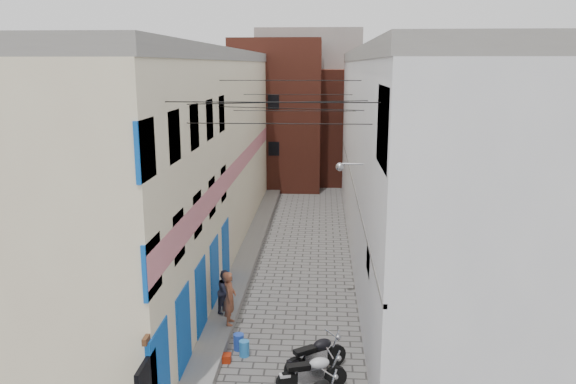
% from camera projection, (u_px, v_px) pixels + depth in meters
% --- Properties ---
extents(plinth, '(0.90, 26.00, 0.25)m').
position_uv_depth(plinth, '(250.00, 250.00, 25.39)').
color(plinth, gray).
rests_on(plinth, ground).
extents(building_left, '(5.10, 27.00, 9.00)m').
position_uv_depth(building_left, '(182.00, 154.00, 24.55)').
color(building_left, beige).
rests_on(building_left, ground).
extents(building_right, '(5.94, 26.00, 9.00)m').
position_uv_depth(building_right, '(412.00, 156.00, 23.98)').
color(building_right, silver).
rests_on(building_right, ground).
extents(building_far_brick_left, '(6.00, 6.00, 10.00)m').
position_uv_depth(building_far_brick_left, '(277.00, 114.00, 38.90)').
color(building_far_brick_left, maroon).
rests_on(building_far_brick_left, ground).
extents(building_far_brick_right, '(5.00, 6.00, 8.00)m').
position_uv_depth(building_far_brick_right, '(348.00, 126.00, 40.76)').
color(building_far_brick_right, maroon).
rests_on(building_far_brick_right, ground).
extents(building_far_concrete, '(8.00, 5.00, 11.00)m').
position_uv_depth(building_far_concrete, '(309.00, 101.00, 44.50)').
color(building_far_concrete, gray).
rests_on(building_far_concrete, ground).
extents(far_shopfront, '(2.00, 0.30, 2.40)m').
position_uv_depth(far_shopfront, '(304.00, 176.00, 36.90)').
color(far_shopfront, black).
rests_on(far_shopfront, ground).
extents(overhead_wires, '(5.80, 13.02, 1.32)m').
position_uv_depth(overhead_wires, '(287.00, 102.00, 18.50)').
color(overhead_wires, black).
rests_on(overhead_wires, ground).
extents(motorcycle_f, '(2.00, 1.12, 1.10)m').
position_uv_depth(motorcycle_f, '(312.00, 371.00, 14.61)').
color(motorcycle_f, '#B3B2B7').
rests_on(motorcycle_f, ground).
extents(motorcycle_g, '(1.99, 1.63, 1.14)m').
position_uv_depth(motorcycle_g, '(316.00, 353.00, 15.47)').
color(motorcycle_g, black).
rests_on(motorcycle_g, ground).
extents(person_a, '(0.44, 0.65, 1.75)m').
position_uv_depth(person_a, '(229.00, 298.00, 17.77)').
color(person_a, brown).
rests_on(person_a, plinth).
extents(person_b, '(0.76, 0.86, 1.46)m').
position_uv_depth(person_b, '(226.00, 291.00, 18.67)').
color(person_b, '#2B2D41').
rests_on(person_b, plinth).
extents(water_jug_near, '(0.37, 0.37, 0.47)m').
position_uv_depth(water_jug_near, '(244.00, 348.00, 16.41)').
color(water_jug_near, '#2776C3').
rests_on(water_jug_near, ground).
extents(water_jug_far, '(0.39, 0.39, 0.50)m').
position_uv_depth(water_jug_far, '(239.00, 342.00, 16.77)').
color(water_jug_far, '#2143A8').
rests_on(water_jug_far, ground).
extents(red_crate, '(0.38, 0.29, 0.23)m').
position_uv_depth(red_crate, '(224.00, 358.00, 16.10)').
color(red_crate, '#98230A').
rests_on(red_crate, ground).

